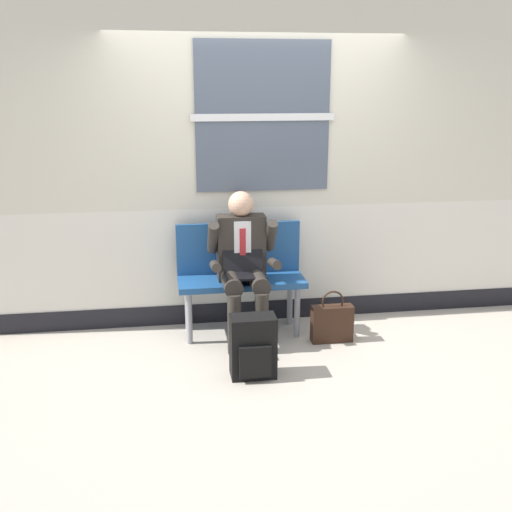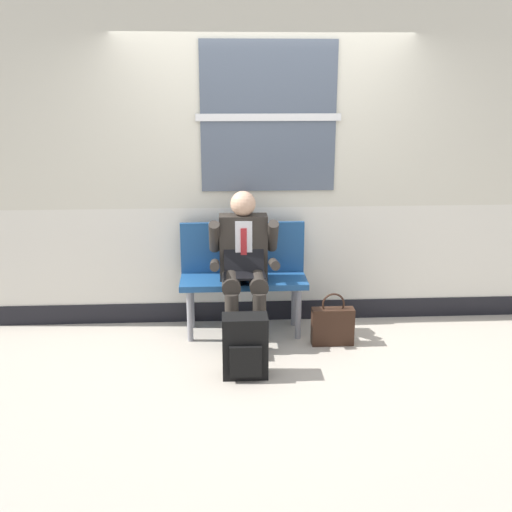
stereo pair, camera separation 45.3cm
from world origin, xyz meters
TOP-DOWN VIEW (x-y plane):
  - ground_plane at (0.00, 0.00)m, footprint 18.00×18.00m
  - station_wall at (0.00, 0.58)m, footprint 5.43×0.17m
  - bench_with_person at (-0.19, 0.30)m, footprint 1.07×0.42m
  - person_seated at (-0.19, 0.10)m, footprint 0.57×0.70m
  - backpack at (-0.21, -0.59)m, footprint 0.33×0.24m
  - handbag at (0.54, -0.06)m, footprint 0.35×0.12m

SIDE VIEW (x-z plane):
  - ground_plane at x=0.00m, z-range 0.00..0.00m
  - handbag at x=0.54m, z-range -0.06..0.39m
  - backpack at x=-0.21m, z-range 0.00..0.46m
  - bench_with_person at x=-0.19m, z-range 0.08..1.03m
  - person_seated at x=-0.19m, z-range 0.05..1.29m
  - station_wall at x=0.00m, z-range -0.01..2.79m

